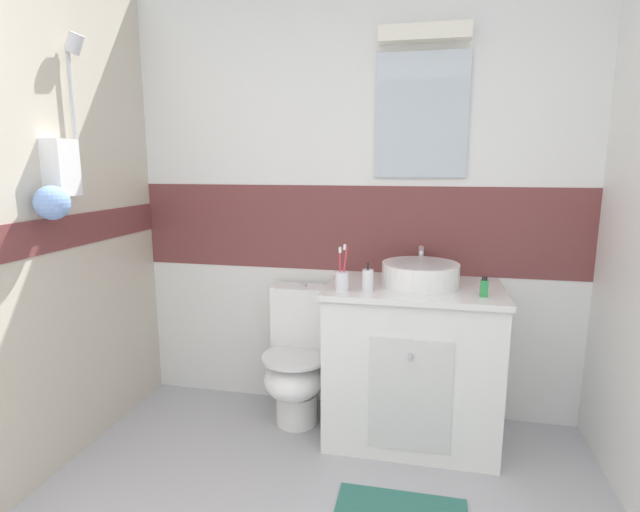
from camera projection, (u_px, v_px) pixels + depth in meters
name	position (u px, v px, depth m)	size (l,w,h in m)	color
wall_back_tiled	(356.00, 201.00, 2.86)	(3.20, 0.20, 2.50)	white
vanity_cabinet	(412.00, 362.00, 2.62)	(0.90, 0.59, 0.85)	white
sink_basin	(420.00, 274.00, 2.53)	(0.40, 0.44, 0.18)	white
toilet	(298.00, 360.00, 2.80)	(0.37, 0.50, 0.78)	white
toothbrush_cup	(342.00, 279.00, 2.44)	(0.07, 0.07, 0.23)	white
soap_dispenser	(368.00, 280.00, 2.43)	(0.06, 0.06, 0.15)	white
perfume_flask_small	(484.00, 287.00, 2.32)	(0.04, 0.03, 0.10)	green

